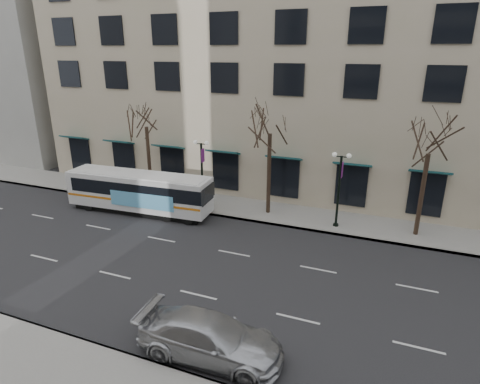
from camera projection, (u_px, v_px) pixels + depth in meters
The scene contains 11 objects.
ground at pixel (218, 272), 21.69m from camera, with size 160.00×160.00×0.00m, color black.
sidewalk_far at pixel (337, 222), 27.81m from camera, with size 80.00×4.00×0.15m, color gray.
building_hotel at pixel (291, 43), 36.76m from camera, with size 40.00×20.00×24.00m, color #B7AB8B.
building_far_upblock at pixel (3, 27), 48.63m from camera, with size 28.00×20.00×28.00m, color #999993.
tree_far_left at pixel (145, 114), 30.64m from camera, with size 3.60×3.60×8.34m.
tree_far_mid at pixel (270, 120), 27.09m from camera, with size 3.60×3.60×8.55m.
tree_far_right at pixel (431, 138), 23.77m from camera, with size 3.60×3.60×8.06m.
lamp_post_left at pixel (202, 171), 29.63m from camera, with size 1.22×0.45×5.21m.
lamp_post_right at pixel (339, 187), 26.14m from camera, with size 1.22×0.45×5.21m.
city_bus at pixel (140, 191), 29.27m from camera, with size 11.02×3.02×2.96m.
silver_car at pixel (210, 338), 15.53m from camera, with size 2.36×5.80×1.68m, color #B5B7BD.
Camera 1 is at (8.14, -17.19, 11.37)m, focal length 30.00 mm.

